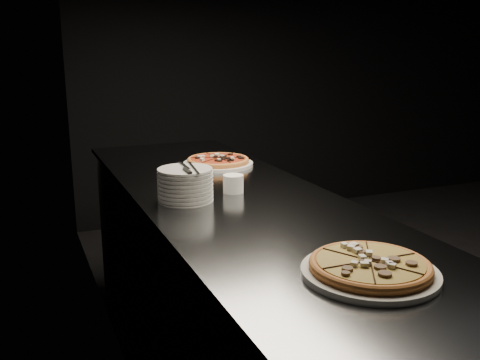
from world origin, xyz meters
name	(u,v)px	position (x,y,z in m)	size (l,w,h in m)	color
wall_left	(133,70)	(-2.50, 0.00, 1.40)	(0.02, 5.00, 2.80)	black
wall_back	(343,56)	(0.00, 2.50, 1.40)	(5.00, 0.02, 2.80)	black
counter	(235,303)	(-2.13, 0.00, 0.46)	(0.74, 2.44, 0.92)	slate
pizza_mushroom	(370,268)	(-2.11, -0.83, 0.94)	(0.34, 0.34, 0.04)	silver
pizza_tomato	(218,161)	(-2.00, 0.52, 0.94)	(0.40, 0.40, 0.04)	silver
plate_stack	(185,185)	(-2.33, 0.00, 0.98)	(0.20, 0.20, 0.12)	silver
cutlery	(188,168)	(-2.32, -0.02, 1.04)	(0.09, 0.21, 0.01)	silver
ramekin	(233,183)	(-2.12, 0.04, 0.96)	(0.08, 0.08, 0.07)	white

